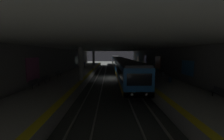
# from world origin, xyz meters

# --- Properties ---
(ground_plane) EXTENTS (120.00, 120.00, 0.00)m
(ground_plane) POSITION_xyz_m (0.00, 0.00, 0.00)
(ground_plane) COLOR #383A38
(track_left) EXTENTS (60.00, 1.53, 0.16)m
(track_left) POSITION_xyz_m (0.00, -2.20, 0.08)
(track_left) COLOR gray
(track_left) RESTS_ON ground
(track_right) EXTENTS (60.00, 1.53, 0.16)m
(track_right) POSITION_xyz_m (0.00, 2.20, 0.08)
(track_right) COLOR gray
(track_right) RESTS_ON ground
(platform_left) EXTENTS (60.00, 5.30, 1.06)m
(platform_left) POSITION_xyz_m (0.00, -6.55, 0.53)
(platform_left) COLOR #A8A59E
(platform_left) RESTS_ON ground
(platform_right) EXTENTS (60.00, 5.30, 1.06)m
(platform_right) POSITION_xyz_m (0.00, 6.55, 0.53)
(platform_right) COLOR #A8A59E
(platform_right) RESTS_ON ground
(wall_left) EXTENTS (60.00, 0.56, 5.60)m
(wall_left) POSITION_xyz_m (0.06, -9.45, 2.80)
(wall_left) COLOR slate
(wall_left) RESTS_ON ground
(wall_right) EXTENTS (60.00, 0.56, 5.60)m
(wall_right) POSITION_xyz_m (-0.00, 9.45, 2.80)
(wall_right) COLOR slate
(wall_right) RESTS_ON ground
(ceiling_slab) EXTENTS (60.00, 19.40, 0.40)m
(ceiling_slab) POSITION_xyz_m (0.00, 0.00, 5.80)
(ceiling_slab) COLOR #ADAAA3
(ceiling_slab) RESTS_ON wall_left
(pillar_near) EXTENTS (0.56, 0.56, 4.55)m
(pillar_near) POSITION_xyz_m (-7.76, 4.35, 3.33)
(pillar_near) COLOR gray
(pillar_near) RESTS_ON platform_right
(pillar_far) EXTENTS (0.56, 0.56, 4.55)m
(pillar_far) POSITION_xyz_m (8.30, 4.35, 3.33)
(pillar_far) COLOR gray
(pillar_far) RESTS_ON platform_right
(metro_train) EXTENTS (54.74, 2.83, 3.49)m
(metro_train) POSITION_xyz_m (12.54, -2.20, 2.02)
(metro_train) COLOR #19569E
(metro_train) RESTS_ON track_left
(bench_left_near) EXTENTS (1.70, 0.47, 0.86)m
(bench_left_near) POSITION_xyz_m (-16.07, -8.53, 1.57)
(bench_left_near) COLOR #262628
(bench_left_near) RESTS_ON platform_left
(bench_left_mid) EXTENTS (1.70, 0.47, 0.86)m
(bench_left_mid) POSITION_xyz_m (-0.22, -8.53, 1.57)
(bench_left_mid) COLOR #262628
(bench_left_mid) RESTS_ON platform_left
(bench_right_near) EXTENTS (1.70, 0.47, 0.86)m
(bench_right_near) POSITION_xyz_m (-11.90, 8.53, 1.57)
(bench_right_near) COLOR #262628
(bench_right_near) RESTS_ON platform_right
(bench_right_mid) EXTENTS (1.70, 0.47, 0.86)m
(bench_right_mid) POSITION_xyz_m (-8.96, 8.53, 1.57)
(bench_right_mid) COLOR #262628
(bench_right_mid) RESTS_ON platform_right
(bench_right_far) EXTENTS (1.70, 0.47, 0.86)m
(bench_right_far) POSITION_xyz_m (-4.66, 8.53, 1.57)
(bench_right_far) COLOR #262628
(bench_right_far) RESTS_ON platform_right
(person_waiting_near) EXTENTS (0.60, 0.24, 1.73)m
(person_waiting_near) POSITION_xyz_m (9.87, 6.88, 1.99)
(person_waiting_near) COLOR #414141
(person_waiting_near) RESTS_ON platform_right
(person_walking_mid) EXTENTS (0.60, 0.22, 1.63)m
(person_walking_mid) POSITION_xyz_m (-3.97, -5.87, 1.93)
(person_walking_mid) COLOR #373737
(person_walking_mid) RESTS_ON platform_left
(suitcase_rolling) EXTENTS (0.36, 0.24, 0.94)m
(suitcase_rolling) POSITION_xyz_m (-9.29, -7.34, 1.37)
(suitcase_rolling) COLOR navy
(suitcase_rolling) RESTS_ON platform_left
(trash_bin) EXTENTS (0.44, 0.44, 0.85)m
(trash_bin) POSITION_xyz_m (-5.55, -7.80, 1.48)
(trash_bin) COLOR #595B5E
(trash_bin) RESTS_ON platform_left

